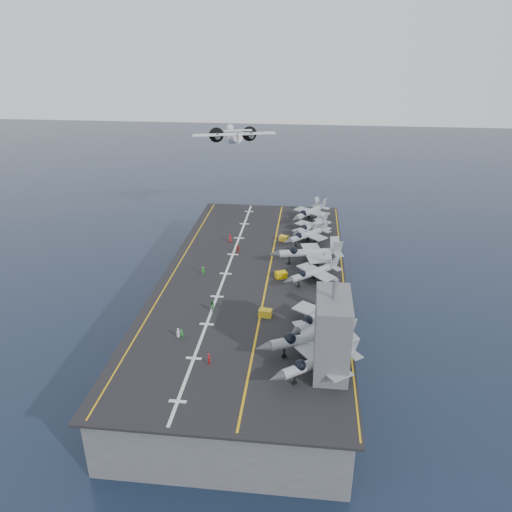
# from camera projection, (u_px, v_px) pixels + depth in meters

# --- Properties ---
(ground) EXTENTS (500.00, 500.00, 0.00)m
(ground) POSITION_uv_depth(u_px,v_px,m) (254.00, 318.00, 108.62)
(ground) COLOR #142135
(ground) RESTS_ON ground
(hull) EXTENTS (36.00, 90.00, 10.00)m
(hull) POSITION_uv_depth(u_px,v_px,m) (254.00, 298.00, 106.56)
(hull) COLOR #56595E
(hull) RESTS_ON ground
(flight_deck) EXTENTS (38.00, 92.00, 0.40)m
(flight_deck) POSITION_uv_depth(u_px,v_px,m) (254.00, 276.00, 104.42)
(flight_deck) COLOR black
(flight_deck) RESTS_ON hull
(foul_line) EXTENTS (0.35, 90.00, 0.02)m
(foul_line) POSITION_uv_depth(u_px,v_px,m) (268.00, 276.00, 104.03)
(foul_line) COLOR gold
(foul_line) RESTS_ON flight_deck
(landing_centerline) EXTENTS (0.50, 90.00, 0.02)m
(landing_centerline) POSITION_uv_depth(u_px,v_px,m) (226.00, 274.00, 104.94)
(landing_centerline) COLOR silver
(landing_centerline) RESTS_ON flight_deck
(deck_edge_port) EXTENTS (0.25, 90.00, 0.02)m
(deck_edge_port) POSITION_uv_depth(u_px,v_px,m) (175.00, 271.00, 106.04)
(deck_edge_port) COLOR gold
(deck_edge_port) RESTS_ON flight_deck
(deck_edge_stbd) EXTENTS (0.25, 90.00, 0.02)m
(deck_edge_stbd) POSITION_uv_depth(u_px,v_px,m) (343.00, 279.00, 102.47)
(deck_edge_stbd) COLOR gold
(deck_edge_stbd) RESTS_ON flight_deck
(island_superstructure) EXTENTS (5.00, 10.00, 15.00)m
(island_superstructure) POSITION_uv_depth(u_px,v_px,m) (333.00, 325.00, 72.57)
(island_superstructure) COLOR #56595E
(island_superstructure) RESTS_ON flight_deck
(fighter_jet_0) EXTENTS (17.93, 16.91, 5.19)m
(fighter_jet_0) POSITION_uv_depth(u_px,v_px,m) (318.00, 361.00, 72.90)
(fighter_jet_0) COLOR gray
(fighter_jet_0) RESTS_ON flight_deck
(fighter_jet_1) EXTENTS (19.47, 16.88, 5.69)m
(fighter_jet_1) POSITION_uv_depth(u_px,v_px,m) (311.00, 337.00, 78.15)
(fighter_jet_1) COLOR #8D959C
(fighter_jet_1) RESTS_ON flight_deck
(fighter_jet_2) EXTENTS (16.47, 18.02, 5.21)m
(fighter_jet_2) POSITION_uv_depth(u_px,v_px,m) (318.00, 314.00, 84.82)
(fighter_jet_2) COLOR #90959E
(fighter_jet_2) RESTS_ON flight_deck
(fighter_jet_4) EXTENTS (16.19, 15.78, 4.72)m
(fighter_jet_4) POSITION_uv_depth(u_px,v_px,m) (313.00, 272.00, 100.41)
(fighter_jet_4) COLOR gray
(fighter_jet_4) RESTS_ON flight_deck
(fighter_jet_5) EXTENTS (17.91, 13.80, 5.57)m
(fighter_jet_5) POSITION_uv_depth(u_px,v_px,m) (310.00, 252.00, 108.42)
(fighter_jet_5) COLOR #A0A7B1
(fighter_jet_5) RESTS_ON flight_deck
(fighter_jet_6) EXTENTS (16.05, 16.24, 4.76)m
(fighter_jet_6) POSITION_uv_depth(u_px,v_px,m) (307.00, 234.00, 119.09)
(fighter_jet_6) COLOR gray
(fighter_jet_6) RESTS_ON flight_deck
(fighter_jet_7) EXTENTS (15.29, 16.50, 4.77)m
(fighter_jet_7) POSITION_uv_depth(u_px,v_px,m) (311.00, 226.00, 124.12)
(fighter_jet_7) COLOR gray
(fighter_jet_7) RESTS_ON flight_deck
(fighter_jet_8) EXTENTS (16.06, 17.55, 5.07)m
(fighter_jet_8) POSITION_uv_depth(u_px,v_px,m) (310.00, 212.00, 133.47)
(fighter_jet_8) COLOR #959DA5
(fighter_jet_8) RESTS_ON flight_deck
(tow_cart_a) EXTENTS (2.42, 1.72, 1.36)m
(tow_cart_a) POSITION_uv_depth(u_px,v_px,m) (265.00, 313.00, 88.98)
(tow_cart_a) COLOR gold
(tow_cart_a) RESTS_ON flight_deck
(tow_cart_b) EXTENTS (2.71, 2.31, 1.37)m
(tow_cart_b) POSITION_uv_depth(u_px,v_px,m) (281.00, 275.00, 102.93)
(tow_cart_b) COLOR #CAA607
(tow_cart_b) RESTS_ON flight_deck
(tow_cart_c) EXTENTS (2.54, 2.15, 1.29)m
(tow_cart_c) POSITION_uv_depth(u_px,v_px,m) (284.00, 238.00, 121.18)
(tow_cart_c) COLOR gold
(tow_cart_c) RESTS_ON flight_deck
(crew_0) EXTENTS (1.14, 0.92, 1.65)m
(crew_0) POSITION_uv_depth(u_px,v_px,m) (178.00, 333.00, 82.85)
(crew_0) COLOR silver
(crew_0) RESTS_ON flight_deck
(crew_1) EXTENTS (1.19, 0.99, 1.69)m
(crew_1) POSITION_uv_depth(u_px,v_px,m) (182.00, 334.00, 82.60)
(crew_1) COLOR #268C33
(crew_1) RESTS_ON flight_deck
(crew_2) EXTENTS (1.40, 1.48, 2.06)m
(crew_2) POSITION_uv_depth(u_px,v_px,m) (212.00, 306.00, 90.59)
(crew_2) COLOR #297D30
(crew_2) RESTS_ON flight_deck
(crew_3) EXTENTS (1.10, 1.21, 1.68)m
(crew_3) POSITION_uv_depth(u_px,v_px,m) (203.00, 271.00, 104.41)
(crew_3) COLOR #1F9322
(crew_3) RESTS_ON flight_deck
(crew_4) EXTENTS (1.43, 1.48, 2.07)m
(crew_4) POSITION_uv_depth(u_px,v_px,m) (238.00, 249.00, 114.44)
(crew_4) COLOR red
(crew_4) RESTS_ON flight_deck
(crew_5) EXTENTS (1.07, 1.31, 1.88)m
(crew_5) POSITION_uv_depth(u_px,v_px,m) (230.00, 238.00, 120.53)
(crew_5) COLOR #B21919
(crew_5) RESTS_ON flight_deck
(crew_6) EXTENTS (1.17, 1.41, 2.02)m
(crew_6) POSITION_uv_depth(u_px,v_px,m) (209.00, 359.00, 75.90)
(crew_6) COLOR #B21919
(crew_6) RESTS_ON flight_deck
(transport_plane) EXTENTS (27.91, 22.86, 5.70)m
(transport_plane) POSITION_uv_depth(u_px,v_px,m) (234.00, 139.00, 144.88)
(transport_plane) COLOR silver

